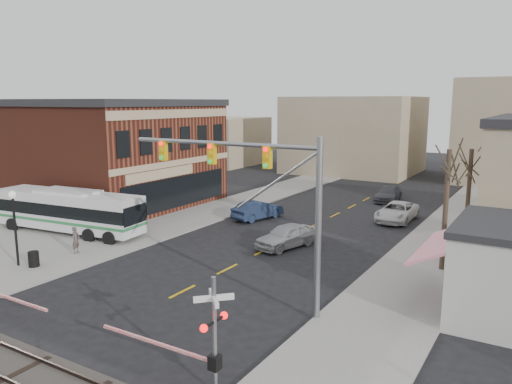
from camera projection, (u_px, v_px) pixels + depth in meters
ground at (155, 305)px, 23.34m from camera, size 160.00×160.00×0.00m
sidewalk_west at (228, 207)px, 45.00m from camera, size 5.00×60.00×0.12m
sidewalk_east at (449, 235)px, 35.34m from camera, size 5.00×60.00×0.12m
brick_building at (60, 148)px, 49.67m from camera, size 30.40×15.40×9.60m
tree_east_a at (445, 210)px, 27.48m from camera, size 0.28×0.28×6.75m
tree_east_b at (468, 197)px, 32.42m from camera, size 0.28×0.28×6.30m
tree_east_c at (487, 175)px, 38.97m from camera, size 0.28×0.28×7.20m
transit_bus at (69, 210)px, 35.75m from camera, size 11.96×3.87×3.02m
traffic_signal_mast at (262, 185)px, 22.25m from camera, size 10.21×0.30×8.00m
rr_crossing_east at (204, 334)px, 16.19m from camera, size 5.60×1.36×4.00m
street_lamp at (14, 213)px, 28.13m from camera, size 0.44×0.44×4.35m
trash_bin at (34, 259)px, 28.42m from camera, size 0.60×0.60×0.88m
car_a at (286, 236)px, 32.52m from camera, size 3.02×4.88×1.55m
car_b at (258, 210)px, 40.36m from camera, size 2.70×4.82×1.51m
car_c at (397, 212)px, 39.74m from camera, size 2.50×5.36×1.49m
car_d at (388, 194)px, 47.69m from camera, size 2.36×4.99×1.41m
pedestrian_near at (76, 240)px, 30.89m from camera, size 0.56×0.70×1.68m
pedestrian_far at (115, 218)px, 36.09m from camera, size 1.10×1.16×1.90m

